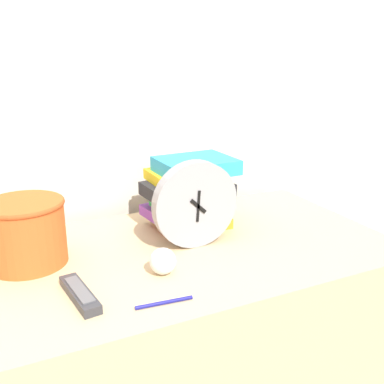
% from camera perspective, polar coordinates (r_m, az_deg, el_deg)
% --- Properties ---
extents(wall_back, '(6.00, 0.04, 2.40)m').
position_cam_1_polar(wall_back, '(1.40, -11.83, 15.87)').
color(wall_back, beige).
rests_on(wall_back, ground_plane).
extents(desk, '(1.30, 0.61, 0.74)m').
position_cam_1_polar(desk, '(1.35, -5.21, -22.25)').
color(desk, tan).
rests_on(desk, ground_plane).
extents(desk_clock, '(0.23, 0.04, 0.23)m').
position_cam_1_polar(desk_clock, '(1.16, 0.45, -1.58)').
color(desk_clock, '#99999E').
rests_on(desk_clock, desk).
extents(book_stack, '(0.25, 0.21, 0.21)m').
position_cam_1_polar(book_stack, '(1.29, -0.36, 0.05)').
color(book_stack, orange).
rests_on(book_stack, desk).
extents(basket, '(0.19, 0.19, 0.16)m').
position_cam_1_polar(basket, '(1.14, -20.41, -4.63)').
color(basket, '#E05623').
rests_on(basket, desk).
extents(tv_remote, '(0.06, 0.17, 0.02)m').
position_cam_1_polar(tv_remote, '(0.98, -14.07, -12.45)').
color(tv_remote, '#333338').
rests_on(tv_remote, desk).
extents(crumpled_paper_ball, '(0.06, 0.06, 0.06)m').
position_cam_1_polar(crumpled_paper_ball, '(1.05, -3.87, -8.78)').
color(crumpled_paper_ball, white).
rests_on(crumpled_paper_ball, desk).
extents(pen, '(0.12, 0.02, 0.01)m').
position_cam_1_polar(pen, '(0.94, -3.55, -13.84)').
color(pen, navy).
rests_on(pen, desk).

